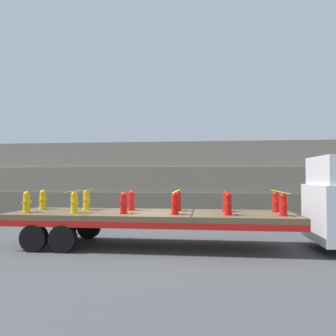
% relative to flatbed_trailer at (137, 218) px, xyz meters
% --- Properties ---
extents(ground_plane, '(120.00, 120.00, 0.00)m').
position_rel_flatbed_trailer_xyz_m(ground_plane, '(0.51, 0.00, -0.98)').
color(ground_plane, '#474749').
extents(rock_cliff, '(60.00, 3.30, 4.47)m').
position_rel_flatbed_trailer_xyz_m(rock_cliff, '(0.51, 9.12, 1.25)').
color(rock_cliff, '#706656').
rests_on(rock_cliff, ground_plane).
extents(flatbed_trailer, '(9.76, 2.65, 1.19)m').
position_rel_flatbed_trailer_xyz_m(flatbed_trailer, '(0.00, 0.00, 0.00)').
color(flatbed_trailer, brown).
rests_on(flatbed_trailer, ground_plane).
extents(fire_hydrant_yellow_near_0, '(0.29, 0.51, 0.73)m').
position_rel_flatbed_trailer_xyz_m(fire_hydrant_yellow_near_0, '(-3.77, -0.56, 0.56)').
color(fire_hydrant_yellow_near_0, gold).
rests_on(fire_hydrant_yellow_near_0, flatbed_trailer).
extents(fire_hydrant_yellow_far_0, '(0.29, 0.51, 0.73)m').
position_rel_flatbed_trailer_xyz_m(fire_hydrant_yellow_far_0, '(-3.77, 0.56, 0.56)').
color(fire_hydrant_yellow_far_0, gold).
rests_on(fire_hydrant_yellow_far_0, flatbed_trailer).
extents(fire_hydrant_yellow_near_1, '(0.29, 0.51, 0.73)m').
position_rel_flatbed_trailer_xyz_m(fire_hydrant_yellow_near_1, '(-2.05, -0.56, 0.56)').
color(fire_hydrant_yellow_near_1, gold).
rests_on(fire_hydrant_yellow_near_1, flatbed_trailer).
extents(fire_hydrant_yellow_far_1, '(0.29, 0.51, 0.73)m').
position_rel_flatbed_trailer_xyz_m(fire_hydrant_yellow_far_1, '(-2.05, 0.56, 0.56)').
color(fire_hydrant_yellow_far_1, gold).
rests_on(fire_hydrant_yellow_far_1, flatbed_trailer).
extents(fire_hydrant_red_near_2, '(0.29, 0.51, 0.73)m').
position_rel_flatbed_trailer_xyz_m(fire_hydrant_red_near_2, '(-0.34, -0.56, 0.56)').
color(fire_hydrant_red_near_2, red).
rests_on(fire_hydrant_red_near_2, flatbed_trailer).
extents(fire_hydrant_red_far_2, '(0.29, 0.51, 0.73)m').
position_rel_flatbed_trailer_xyz_m(fire_hydrant_red_far_2, '(-0.34, 0.56, 0.56)').
color(fire_hydrant_red_far_2, red).
rests_on(fire_hydrant_red_far_2, flatbed_trailer).
extents(fire_hydrant_red_near_3, '(0.29, 0.51, 0.73)m').
position_rel_flatbed_trailer_xyz_m(fire_hydrant_red_near_3, '(1.37, -0.56, 0.56)').
color(fire_hydrant_red_near_3, red).
rests_on(fire_hydrant_red_near_3, flatbed_trailer).
extents(fire_hydrant_red_far_3, '(0.29, 0.51, 0.73)m').
position_rel_flatbed_trailer_xyz_m(fire_hydrant_red_far_3, '(1.37, 0.56, 0.56)').
color(fire_hydrant_red_far_3, red).
rests_on(fire_hydrant_red_far_3, flatbed_trailer).
extents(fire_hydrant_red_near_4, '(0.29, 0.51, 0.73)m').
position_rel_flatbed_trailer_xyz_m(fire_hydrant_red_near_4, '(3.08, -0.56, 0.56)').
color(fire_hydrant_red_near_4, red).
rests_on(fire_hydrant_red_near_4, flatbed_trailer).
extents(fire_hydrant_red_far_4, '(0.29, 0.51, 0.73)m').
position_rel_flatbed_trailer_xyz_m(fire_hydrant_red_far_4, '(3.08, 0.56, 0.56)').
color(fire_hydrant_red_far_4, red).
rests_on(fire_hydrant_red_far_4, flatbed_trailer).
extents(fire_hydrant_red_near_5, '(0.29, 0.51, 0.73)m').
position_rel_flatbed_trailer_xyz_m(fire_hydrant_red_near_5, '(4.79, -0.56, 0.56)').
color(fire_hydrant_red_near_5, red).
rests_on(fire_hydrant_red_near_5, flatbed_trailer).
extents(fire_hydrant_red_far_5, '(0.29, 0.51, 0.73)m').
position_rel_flatbed_trailer_xyz_m(fire_hydrant_red_far_5, '(4.79, 0.56, 0.56)').
color(fire_hydrant_red_far_5, red).
rests_on(fire_hydrant_red_far_5, flatbed_trailer).
extents(cargo_strap_rear, '(0.05, 2.76, 0.01)m').
position_rel_flatbed_trailer_xyz_m(cargo_strap_rear, '(-2.05, 0.00, 0.94)').
color(cargo_strap_rear, yellow).
rests_on(cargo_strap_rear, fire_hydrant_yellow_near_1).
extents(cargo_strap_middle, '(0.05, 2.76, 0.01)m').
position_rel_flatbed_trailer_xyz_m(cargo_strap_middle, '(1.37, 0.00, 0.94)').
color(cargo_strap_middle, yellow).
rests_on(cargo_strap_middle, fire_hydrant_red_near_3).
extents(cargo_strap_front, '(0.05, 2.76, 0.01)m').
position_rel_flatbed_trailer_xyz_m(cargo_strap_front, '(4.79, 0.00, 0.94)').
color(cargo_strap_front, yellow).
rests_on(cargo_strap_front, fire_hydrant_red_near_5).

